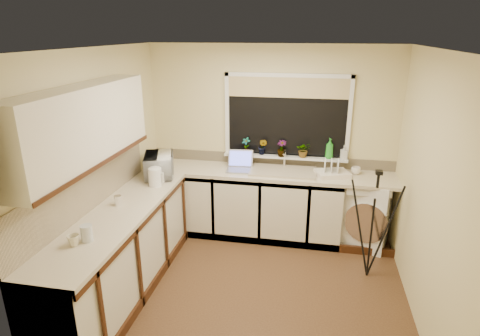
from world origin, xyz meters
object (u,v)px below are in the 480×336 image
Objects in this scene: plant_d at (304,150)px; cup_left at (74,240)px; washing_machine at (363,211)px; glass_jug at (87,233)px; soap_bottle_clear at (344,152)px; laptop at (240,165)px; soap_bottle_green at (329,148)px; tripod at (373,225)px; plant_a at (246,146)px; plant_c at (282,148)px; cup_back at (356,171)px; steel_jar at (118,200)px; microwave at (159,165)px; plant_b at (263,147)px; kettle at (155,177)px; dish_rack at (332,174)px.

cup_left is (-1.79, -2.34, -0.20)m from plant_d.
glass_jug reaches higher than washing_machine.
soap_bottle_clear is (0.50, 0.02, -0.01)m from plant_d.
laptop is 1.16m from soap_bottle_green.
glass_jug is (-2.52, -1.32, 0.35)m from tripod.
plant_a is (0.05, 0.20, 0.20)m from laptop.
plant_c is 0.78m from soap_bottle_clear.
cup_left is (-2.58, -2.19, 0.51)m from washing_machine.
cup_back is at bearing -38.45° from soap_bottle_clear.
tripod reaches higher than steel_jar.
washing_machine is 1.77× the size of microwave.
plant_a is (0.97, 0.63, 0.12)m from microwave.
washing_machine is 0.90m from soap_bottle_green.
soap_bottle_clear is at bearing 2.46° from plant_c.
microwave is at bearing 87.61° from cup_left.
soap_bottle_clear is 3.30m from cup_left.
tripod is 5.90× the size of plant_b.
soap_bottle_green reaches higher than glass_jug.
tripod is at bearing 27.71° from glass_jug.
plant_a reaches higher than laptop.
steel_jar is 2.64m from soap_bottle_green.
microwave is (0.00, 1.64, 0.06)m from glass_jug.
plant_d is (-0.80, 0.93, 0.53)m from tripod.
plant_d reaches higher than kettle.
laptop is 1.73× the size of plant_d.
steel_jar is at bearing -129.56° from plant_b.
microwave is at bearing -160.22° from plant_d.
dish_rack is at bearing 19.55° from kettle.
glass_jug reaches higher than cup_back.
cup_left is at bearing -122.74° from washing_machine.
soap_bottle_clear is at bearing 1.38° from soap_bottle_green.
soap_bottle_clear is at bearing 2.66° from plant_d.
plant_b is 1.00× the size of plant_c.
plant_c is at bearing 120.40° from tripod.
dish_rack is 2.13m from microwave.
plant_a is at bearing -169.09° from washing_machine.
microwave is 2.48× the size of plant_d.
kettle is 0.16× the size of tripod.
plant_a reaches higher than soap_bottle_clear.
dish_rack is 0.31m from cup_back.
laptop is 1.13m from kettle.
plant_c is at bearing 44.72° from steel_jar.
glass_jug is 0.83× the size of soap_bottle_clear.
cup_left is at bearing -88.71° from steel_jar.
tripod is at bearing -77.86° from dish_rack.
steel_jar is (-0.17, -0.59, -0.05)m from kettle.
washing_machine is 8.36× the size of steel_jar.
cup_back is at bearing -19.56° from soap_bottle_green.
glass_jug is 0.68× the size of plant_c.
cup_back is at bearing 80.42° from tripod.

